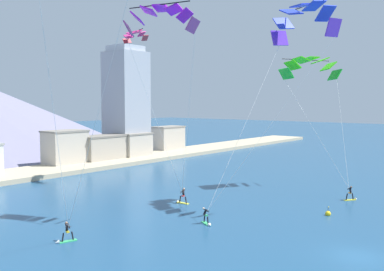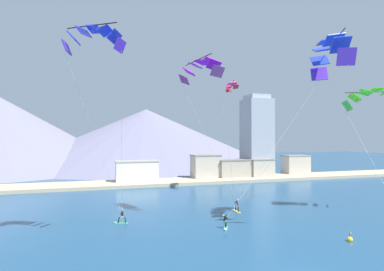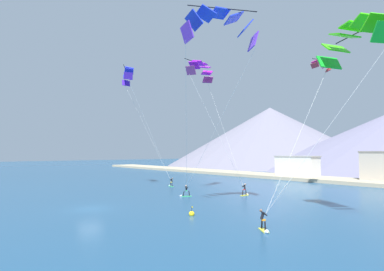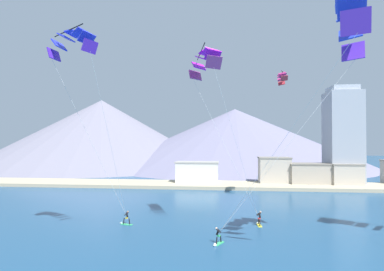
{
  "view_description": "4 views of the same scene",
  "coord_description": "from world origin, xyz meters",
  "px_view_note": "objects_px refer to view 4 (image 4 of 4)",
  "views": [
    {
      "loc": [
        -31.21,
        -9.85,
        11.3
      ],
      "look_at": [
        0.52,
        16.07,
        8.07
      ],
      "focal_mm": 40.0,
      "sensor_mm": 36.0,
      "label": 1
    },
    {
      "loc": [
        -14.13,
        -17.76,
        10.04
      ],
      "look_at": [
        -3.34,
        16.69,
        10.63
      ],
      "focal_mm": 28.0,
      "sensor_mm": 36.0,
      "label": 2
    },
    {
      "loc": [
        32.35,
        -13.1,
        6.16
      ],
      "look_at": [
        -2.09,
        16.39,
        8.72
      ],
      "focal_mm": 28.0,
      "sensor_mm": 36.0,
      "label": 3
    },
    {
      "loc": [
        0.17,
        -15.82,
        10.09
      ],
      "look_at": [
        -3.42,
        19.27,
        10.73
      ],
      "focal_mm": 28.0,
      "sensor_mm": 36.0,
      "label": 4
    }
  ],
  "objects_px": {
    "parafoil_kite_far_left": "(350,21)",
    "kitesurfer_near_trail": "(125,221)",
    "kitesurfer_far_left": "(217,240)",
    "parafoil_kite_near_trail": "(73,43)",
    "parafoil_kite_near_lead": "(205,61)",
    "kitesurfer_near_lead": "(259,220)",
    "parafoil_kite_distant_high_outer": "(282,77)"
  },
  "relations": [
    {
      "from": "parafoil_kite_distant_high_outer",
      "to": "parafoil_kite_near_trail",
      "type": "bearing_deg",
      "value": -138.62
    },
    {
      "from": "kitesurfer_near_trail",
      "to": "parafoil_kite_distant_high_outer",
      "type": "distance_m",
      "value": 32.5
    },
    {
      "from": "kitesurfer_far_left",
      "to": "parafoil_kite_distant_high_outer",
      "type": "relative_size",
      "value": 0.36
    },
    {
      "from": "parafoil_kite_near_lead",
      "to": "parafoil_kite_far_left",
      "type": "distance_m",
      "value": 14.93
    },
    {
      "from": "kitesurfer_near_trail",
      "to": "kitesurfer_far_left",
      "type": "xyz_separation_m",
      "value": [
        11.2,
        -5.89,
        -0.01
      ]
    },
    {
      "from": "parafoil_kite_near_lead",
      "to": "parafoil_kite_far_left",
      "type": "height_order",
      "value": "parafoil_kite_far_left"
    },
    {
      "from": "parafoil_kite_near_trail",
      "to": "parafoil_kite_near_lead",
      "type": "bearing_deg",
      "value": 24.0
    },
    {
      "from": "kitesurfer_near_lead",
      "to": "parafoil_kite_distant_high_outer",
      "type": "xyz_separation_m",
      "value": [
        5.27,
        12.89,
        19.89
      ]
    },
    {
      "from": "parafoil_kite_near_trail",
      "to": "kitesurfer_near_trail",
      "type": "bearing_deg",
      "value": 67.4
    },
    {
      "from": "parafoil_kite_far_left",
      "to": "kitesurfer_near_lead",
      "type": "bearing_deg",
      "value": 118.31
    },
    {
      "from": "kitesurfer_near_trail",
      "to": "parafoil_kite_distant_high_outer",
      "type": "relative_size",
      "value": 0.38
    },
    {
      "from": "kitesurfer_near_trail",
      "to": "parafoil_kite_near_trail",
      "type": "xyz_separation_m",
      "value": [
        -3.01,
        -7.22,
        19.36
      ]
    },
    {
      "from": "kitesurfer_near_lead",
      "to": "parafoil_kite_near_trail",
      "type": "bearing_deg",
      "value": -155.84
    },
    {
      "from": "parafoil_kite_near_trail",
      "to": "parafoil_kite_distant_high_outer",
      "type": "height_order",
      "value": "parafoil_kite_distant_high_outer"
    },
    {
      "from": "kitesurfer_near_trail",
      "to": "parafoil_kite_far_left",
      "type": "bearing_deg",
      "value": -24.15
    },
    {
      "from": "kitesurfer_far_left",
      "to": "parafoil_kite_near_trail",
      "type": "distance_m",
      "value": 24.06
    },
    {
      "from": "kitesurfer_near_trail",
      "to": "parafoil_kite_distant_high_outer",
      "type": "bearing_deg",
      "value": 33.69
    },
    {
      "from": "parafoil_kite_near_lead",
      "to": "parafoil_kite_distant_high_outer",
      "type": "distance_m",
      "value": 19.54
    },
    {
      "from": "parafoil_kite_near_lead",
      "to": "parafoil_kite_distant_high_outer",
      "type": "relative_size",
      "value": 3.97
    },
    {
      "from": "kitesurfer_far_left",
      "to": "parafoil_kite_near_trail",
      "type": "bearing_deg",
      "value": -174.65
    },
    {
      "from": "parafoil_kite_near_trail",
      "to": "parafoil_kite_far_left",
      "type": "xyz_separation_m",
      "value": [
        25.13,
        -2.7,
        0.0
      ]
    },
    {
      "from": "kitesurfer_near_lead",
      "to": "parafoil_kite_distant_high_outer",
      "type": "height_order",
      "value": "parafoil_kite_distant_high_outer"
    },
    {
      "from": "kitesurfer_near_lead",
      "to": "parafoil_kite_near_trail",
      "type": "height_order",
      "value": "parafoil_kite_near_trail"
    },
    {
      "from": "parafoil_kite_near_lead",
      "to": "parafoil_kite_near_trail",
      "type": "relative_size",
      "value": 0.96
    },
    {
      "from": "kitesurfer_far_left",
      "to": "parafoil_kite_far_left",
      "type": "bearing_deg",
      "value": -20.26
    },
    {
      "from": "parafoil_kite_far_left",
      "to": "kitesurfer_near_trail",
      "type": "bearing_deg",
      "value": 155.85
    },
    {
      "from": "parafoil_kite_near_lead",
      "to": "parafoil_kite_distant_high_outer",
      "type": "height_order",
      "value": "parafoil_kite_distant_high_outer"
    },
    {
      "from": "parafoil_kite_far_left",
      "to": "parafoil_kite_distant_high_outer",
      "type": "xyz_separation_m",
      "value": [
        -0.79,
        24.15,
        0.61
      ]
    },
    {
      "from": "kitesurfer_near_trail",
      "to": "kitesurfer_far_left",
      "type": "height_order",
      "value": "kitesurfer_near_trail"
    },
    {
      "from": "kitesurfer_near_lead",
      "to": "kitesurfer_far_left",
      "type": "height_order",
      "value": "kitesurfer_near_lead"
    },
    {
      "from": "kitesurfer_far_left",
      "to": "parafoil_kite_distant_high_outer",
      "type": "xyz_separation_m",
      "value": [
        10.13,
        20.12,
        19.98
      ]
    },
    {
      "from": "kitesurfer_near_trail",
      "to": "kitesurfer_far_left",
      "type": "relative_size",
      "value": 1.04
    }
  ]
}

